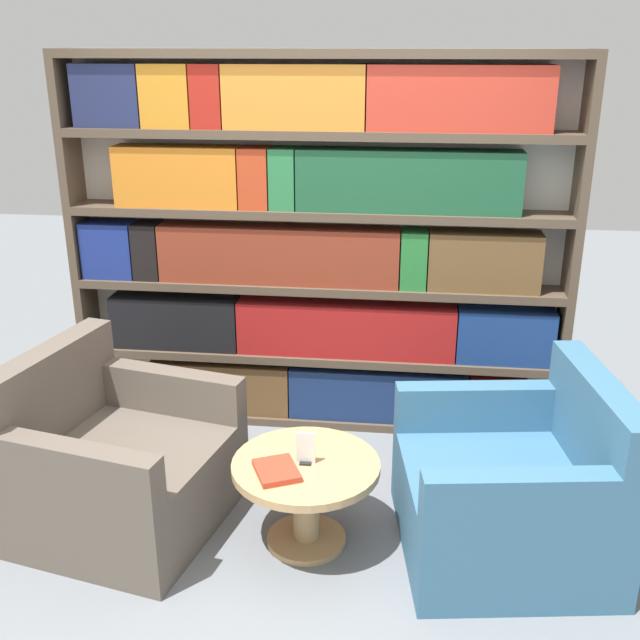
# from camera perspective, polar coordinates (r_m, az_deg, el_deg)

# --- Properties ---
(ground_plane) EXTENTS (14.00, 14.00, 0.00)m
(ground_plane) POSITION_cam_1_polar(r_m,az_deg,el_deg) (3.64, -3.16, -18.33)
(ground_plane) COLOR slate
(bookshelf) EXTENTS (2.98, 0.30, 2.24)m
(bookshelf) POSITION_cam_1_polar(r_m,az_deg,el_deg) (4.46, -0.14, 5.39)
(bookshelf) COLOR silver
(bookshelf) RESTS_ON ground_plane
(armchair_left) EXTENTS (1.10, 1.12, 0.88)m
(armchair_left) POSITION_cam_1_polar(r_m,az_deg,el_deg) (3.91, -15.28, -10.75)
(armchair_left) COLOR brown
(armchair_left) RESTS_ON ground_plane
(armchair_right) EXTENTS (1.05, 1.07, 0.88)m
(armchair_right) POSITION_cam_1_polar(r_m,az_deg,el_deg) (3.70, 14.45, -12.67)
(armchair_right) COLOR #386684
(armchair_right) RESTS_ON ground_plane
(coffee_table) EXTENTS (0.70, 0.70, 0.44)m
(coffee_table) POSITION_cam_1_polar(r_m,az_deg,el_deg) (3.61, -1.07, -12.51)
(coffee_table) COLOR tan
(coffee_table) RESTS_ON ground_plane
(table_sign) EXTENTS (0.09, 0.06, 0.16)m
(table_sign) POSITION_cam_1_polar(r_m,az_deg,el_deg) (3.51, -1.10, -9.87)
(table_sign) COLOR black
(table_sign) RESTS_ON coffee_table
(stray_book) EXTENTS (0.26, 0.28, 0.03)m
(stray_book) POSITION_cam_1_polar(r_m,az_deg,el_deg) (3.46, -3.33, -11.38)
(stray_book) COLOR #B73823
(stray_book) RESTS_ON coffee_table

